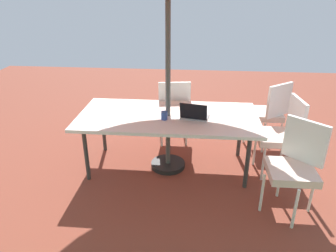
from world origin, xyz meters
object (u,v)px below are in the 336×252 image
at_px(chair_west, 282,132).
at_px(cup, 164,116).
at_px(chair_south, 174,108).
at_px(laptop, 194,115).
at_px(chair_southwest, 269,111).
at_px(chair_northwest, 295,164).
at_px(dining_table, 168,119).

bearing_deg(chair_west, cup, -91.43).
xyz_separation_m(chair_south, laptop, (-0.30, 0.78, 0.22)).
xyz_separation_m(chair_southwest, chair_south, (1.34, 0.00, 0.00)).
bearing_deg(chair_northwest, laptop, -171.01).
distance_m(chair_southwest, cup, 1.64).
bearing_deg(chair_west, laptop, -92.51).
distance_m(chair_west, laptop, 1.09).
bearing_deg(dining_table, chair_southwest, -152.62).
height_order(chair_south, cup, chair_south).
height_order(dining_table, chair_south, chair_south).
bearing_deg(chair_south, chair_northwest, 124.58).
height_order(chair_southwest, cup, chair_southwest).
height_order(dining_table, chair_northwest, chair_northwest).
relative_size(dining_table, cup, 22.48).
height_order(chair_southwest, chair_south, same).
bearing_deg(chair_south, cup, 78.18).
distance_m(chair_south, chair_west, 1.53).
distance_m(chair_southwest, chair_west, 0.70).
distance_m(chair_west, cup, 1.44).
relative_size(chair_southwest, laptop, 2.70).
relative_size(dining_table, chair_west, 2.23).
height_order(dining_table, chair_southwest, chair_southwest).
xyz_separation_m(dining_table, laptop, (-0.32, 0.08, 0.09)).
bearing_deg(cup, chair_southwest, -149.01).
bearing_deg(dining_table, cup, 76.34).
bearing_deg(chair_northwest, cup, -161.99).
height_order(chair_west, cup, chair_west).
bearing_deg(chair_south, chair_west, 144.68).
distance_m(dining_table, chair_northwest, 1.53).
distance_m(laptop, cup, 0.36).
xyz_separation_m(chair_west, cup, (1.42, 0.14, 0.23)).
relative_size(dining_table, chair_northwest, 2.23).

